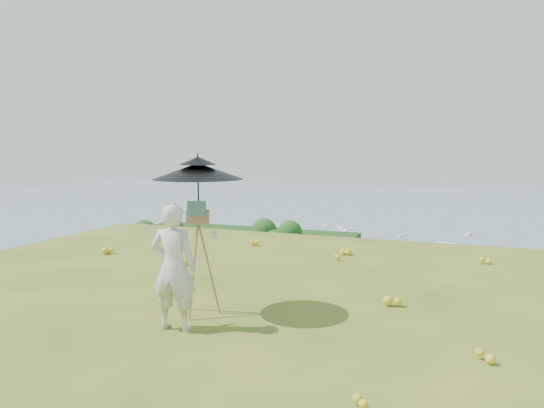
% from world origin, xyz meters
% --- Properties ---
extents(ground, '(14.00, 14.00, 0.00)m').
position_xyz_m(ground, '(0.00, 0.00, 0.00)').
color(ground, '#4A661D').
rests_on(ground, ground).
extents(shoreline_tier, '(170.00, 28.00, 8.00)m').
position_xyz_m(shoreline_tier, '(0.00, 75.00, -36.00)').
color(shoreline_tier, '#6E6858').
rests_on(shoreline_tier, bay_water).
extents(bay_water, '(700.00, 700.00, 0.00)m').
position_xyz_m(bay_water, '(0.00, 240.00, -34.00)').
color(bay_water, gray).
rests_on(bay_water, ground).
extents(peninsula, '(90.00, 60.00, 12.00)m').
position_xyz_m(peninsula, '(-75.00, 155.00, -29.00)').
color(peninsula, '#18330D').
rests_on(peninsula, bay_water).
extents(slope_trees, '(110.00, 50.00, 6.00)m').
position_xyz_m(slope_trees, '(0.00, 35.00, -15.00)').
color(slope_trees, '#1D4715').
rests_on(slope_trees, forest_slope).
extents(harbor_town, '(110.00, 22.00, 5.00)m').
position_xyz_m(harbor_town, '(0.00, 75.00, -29.50)').
color(harbor_town, silver).
rests_on(harbor_town, shoreline_tier).
extents(moored_boats, '(140.00, 140.00, 0.70)m').
position_xyz_m(moored_boats, '(-12.50, 161.00, -33.65)').
color(moored_boats, white).
rests_on(moored_boats, bay_water).
extents(wildflowers, '(10.00, 10.50, 0.12)m').
position_xyz_m(wildflowers, '(0.00, 0.25, 0.06)').
color(wildflowers, yellow).
rests_on(wildflowers, ground).
extents(painter, '(0.60, 0.44, 1.52)m').
position_xyz_m(painter, '(-1.04, -0.03, 0.76)').
color(painter, silver).
rests_on(painter, ground).
extents(field_easel, '(0.69, 0.69, 1.50)m').
position_xyz_m(field_easel, '(-1.04, 0.58, 0.75)').
color(field_easel, '#9D6B42').
rests_on(field_easel, ground).
extents(sun_umbrella, '(1.41, 1.41, 0.87)m').
position_xyz_m(sun_umbrella, '(-1.05, 0.61, 1.66)').
color(sun_umbrella, black).
rests_on(sun_umbrella, field_easel).
extents(painter_cap, '(0.21, 0.24, 0.10)m').
position_xyz_m(painter_cap, '(-1.04, -0.03, 1.48)').
color(painter_cap, pink).
rests_on(painter_cap, painter).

